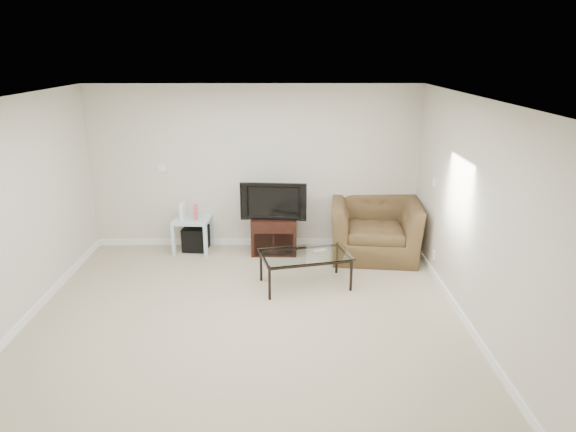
{
  "coord_description": "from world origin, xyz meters",
  "views": [
    {
      "loc": [
        0.44,
        -5.16,
        2.97
      ],
      "look_at": [
        0.5,
        1.2,
        0.9
      ],
      "focal_mm": 32.0,
      "sensor_mm": 36.0,
      "label": 1
    }
  ],
  "objects_px": {
    "tv_stand": "(274,235)",
    "recliner": "(375,220)",
    "television": "(274,200)",
    "subwoofer": "(196,238)",
    "coffee_table": "(305,270)",
    "side_table": "(193,234)"
  },
  "relations": [
    {
      "from": "subwoofer",
      "to": "coffee_table",
      "type": "height_order",
      "value": "coffee_table"
    },
    {
      "from": "television",
      "to": "subwoofer",
      "type": "relative_size",
      "value": 2.53
    },
    {
      "from": "side_table",
      "to": "coffee_table",
      "type": "bearing_deg",
      "value": -37.39
    },
    {
      "from": "side_table",
      "to": "recliner",
      "type": "relative_size",
      "value": 0.42
    },
    {
      "from": "subwoofer",
      "to": "side_table",
      "type": "bearing_deg",
      "value": -150.12
    },
    {
      "from": "side_table",
      "to": "coffee_table",
      "type": "relative_size",
      "value": 0.47
    },
    {
      "from": "television",
      "to": "recliner",
      "type": "height_order",
      "value": "recliner"
    },
    {
      "from": "subwoofer",
      "to": "recliner",
      "type": "distance_m",
      "value": 2.76
    },
    {
      "from": "coffee_table",
      "to": "subwoofer",
      "type": "bearing_deg",
      "value": 141.62
    },
    {
      "from": "tv_stand",
      "to": "recliner",
      "type": "bearing_deg",
      "value": -2.43
    },
    {
      "from": "television",
      "to": "subwoofer",
      "type": "xyz_separation_m",
      "value": [
        -1.22,
        0.15,
        -0.66
      ]
    },
    {
      "from": "tv_stand",
      "to": "coffee_table",
      "type": "bearing_deg",
      "value": -67.94
    },
    {
      "from": "side_table",
      "to": "coffee_table",
      "type": "height_order",
      "value": "side_table"
    },
    {
      "from": "subwoofer",
      "to": "recliner",
      "type": "xyz_separation_m",
      "value": [
        2.72,
        -0.25,
        0.38
      ]
    },
    {
      "from": "tv_stand",
      "to": "television",
      "type": "bearing_deg",
      "value": -90.0
    },
    {
      "from": "tv_stand",
      "to": "television",
      "type": "distance_m",
      "value": 0.56
    },
    {
      "from": "tv_stand",
      "to": "recliner",
      "type": "xyz_separation_m",
      "value": [
        1.5,
        -0.13,
        0.28
      ]
    },
    {
      "from": "subwoofer",
      "to": "recliner",
      "type": "height_order",
      "value": "recliner"
    },
    {
      "from": "television",
      "to": "subwoofer",
      "type": "distance_m",
      "value": 1.39
    },
    {
      "from": "subwoofer",
      "to": "coffee_table",
      "type": "distance_m",
      "value": 2.09
    },
    {
      "from": "side_table",
      "to": "recliner",
      "type": "height_order",
      "value": "recliner"
    },
    {
      "from": "television",
      "to": "coffee_table",
      "type": "height_order",
      "value": "television"
    }
  ]
}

